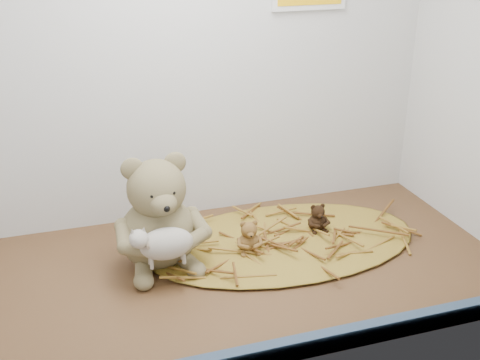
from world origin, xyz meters
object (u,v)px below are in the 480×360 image
object	(u,v)px
main_teddy	(157,211)
mini_teddy_brown	(317,216)
toy_lamb	(166,244)
mini_teddy_tan	(249,235)

from	to	relation	value
main_teddy	mini_teddy_brown	distance (cm)	38.37
toy_lamb	mini_teddy_tan	bearing A→B (deg)	17.97
main_teddy	toy_lamb	distance (cm)	9.27
main_teddy	mini_teddy_brown	bearing A→B (deg)	-1.13
main_teddy	toy_lamb	xyz separation A→B (cm)	(0.00, -8.79, -2.96)
mini_teddy_brown	toy_lamb	bearing A→B (deg)	-162.68
main_teddy	mini_teddy_tan	bearing A→B (deg)	-11.68
mini_teddy_tan	mini_teddy_brown	bearing A→B (deg)	20.61
mini_teddy_tan	toy_lamb	bearing A→B (deg)	-155.18
mini_teddy_tan	mini_teddy_brown	distance (cm)	18.88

